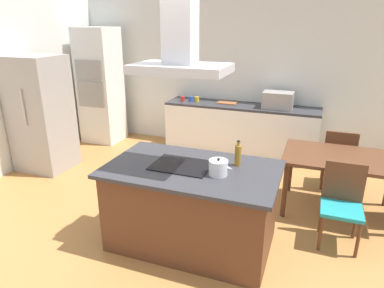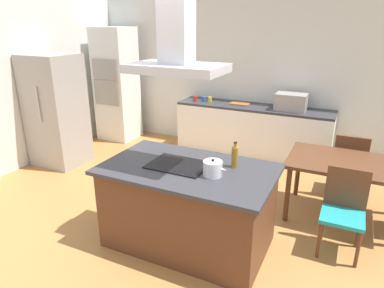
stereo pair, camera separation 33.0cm
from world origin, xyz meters
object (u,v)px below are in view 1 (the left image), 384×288
(wall_oven_stack, at_px, (100,86))
(chair_facing_back_wall, at_px, (339,156))
(tea_kettle, at_px, (218,168))
(cooktop, at_px, (182,165))
(coffee_mug_blue, at_px, (191,99))
(coffee_mug_yellow, at_px, (197,99))
(dining_table, at_px, (342,163))
(countertop_microwave, at_px, (278,100))
(coffee_mug_red, at_px, (183,99))
(olive_oil_bottle, at_px, (238,155))
(range_hood, at_px, (180,45))
(refrigerator, at_px, (41,114))
(cutting_board, at_px, (227,103))
(chair_facing_island, at_px, (342,199))

(wall_oven_stack, relative_size, chair_facing_back_wall, 2.47)
(tea_kettle, distance_m, wall_oven_stack, 4.20)
(cooktop, relative_size, chair_facing_back_wall, 0.67)
(cooktop, distance_m, coffee_mug_blue, 3.01)
(coffee_mug_yellow, height_order, dining_table, coffee_mug_yellow)
(countertop_microwave, relative_size, coffee_mug_red, 5.56)
(tea_kettle, bearing_deg, olive_oil_bottle, 67.20)
(range_hood, bearing_deg, tea_kettle, -10.22)
(tea_kettle, height_order, refrigerator, refrigerator)
(cutting_board, relative_size, wall_oven_stack, 0.15)
(tea_kettle, height_order, coffee_mug_yellow, tea_kettle)
(tea_kettle, height_order, dining_table, tea_kettle)
(tea_kettle, bearing_deg, wall_oven_stack, 139.64)
(olive_oil_bottle, distance_m, refrigerator, 3.52)
(coffee_mug_red, height_order, dining_table, coffee_mug_red)
(coffee_mug_blue, relative_size, range_hood, 0.10)
(cutting_board, bearing_deg, countertop_microwave, -3.18)
(countertop_microwave, bearing_deg, chair_facing_back_wall, -43.16)
(chair_facing_island, bearing_deg, olive_oil_bottle, -159.75)
(tea_kettle, relative_size, range_hood, 0.26)
(dining_table, bearing_deg, countertop_microwave, 121.99)
(coffee_mug_yellow, bearing_deg, coffee_mug_blue, -172.25)
(cooktop, distance_m, wall_oven_stack, 3.85)
(coffee_mug_yellow, relative_size, range_hood, 0.10)
(olive_oil_bottle, relative_size, refrigerator, 0.15)
(olive_oil_bottle, xyz_separation_m, refrigerator, (-3.40, 0.90, -0.11))
(tea_kettle, relative_size, countertop_microwave, 0.48)
(cooktop, bearing_deg, coffee_mug_blue, 108.76)
(countertop_microwave, height_order, wall_oven_stack, wall_oven_stack)
(chair_facing_back_wall, bearing_deg, countertop_microwave, 136.84)
(countertop_microwave, bearing_deg, olive_oil_bottle, -91.49)
(coffee_mug_red, bearing_deg, range_hood, -68.28)
(chair_facing_island, bearing_deg, range_hood, -159.25)
(cooktop, relative_size, cutting_board, 1.76)
(chair_facing_island, distance_m, chair_facing_back_wall, 1.33)
(olive_oil_bottle, height_order, chair_facing_back_wall, olive_oil_bottle)
(cooktop, relative_size, olive_oil_bottle, 2.21)
(coffee_mug_red, relative_size, dining_table, 0.06)
(countertop_microwave, distance_m, refrigerator, 3.90)
(coffee_mug_blue, xyz_separation_m, refrigerator, (-1.90, -1.73, -0.03))
(olive_oil_bottle, relative_size, coffee_mug_red, 3.02)
(cutting_board, xyz_separation_m, chair_facing_back_wall, (1.90, -0.99, -0.40))
(refrigerator, distance_m, range_hood, 3.30)
(cooktop, height_order, coffee_mug_blue, coffee_mug_blue)
(coffee_mug_blue, relative_size, chair_facing_island, 0.10)
(coffee_mug_yellow, bearing_deg, chair_facing_island, -42.51)
(tea_kettle, xyz_separation_m, cutting_board, (-0.71, 3.00, -0.07))
(dining_table, xyz_separation_m, chair_facing_back_wall, (-0.00, 0.67, -0.16))
(countertop_microwave, xyz_separation_m, wall_oven_stack, (-3.39, -0.23, 0.06))
(dining_table, distance_m, chair_facing_island, 0.68)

